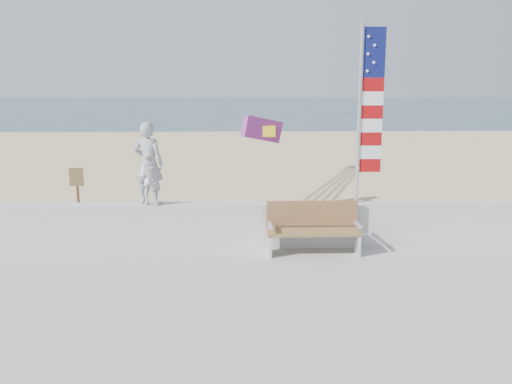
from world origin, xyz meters
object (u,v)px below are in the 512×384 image
(adult, at_px, (149,163))
(child, at_px, (150,178))
(flag, at_px, (366,107))
(bench, at_px, (313,227))

(adult, height_order, child, adult)
(adult, bearing_deg, flag, -162.97)
(bench, distance_m, flag, 2.58)
(child, xyz_separation_m, bench, (3.21, -0.45, -0.92))
(adult, xyz_separation_m, child, (0.01, 0.00, -0.29))
(child, height_order, flag, flag)
(bench, relative_size, flag, 0.51)
(bench, bearing_deg, adult, 171.96)
(child, height_order, bench, child)
(child, bearing_deg, flag, -168.63)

